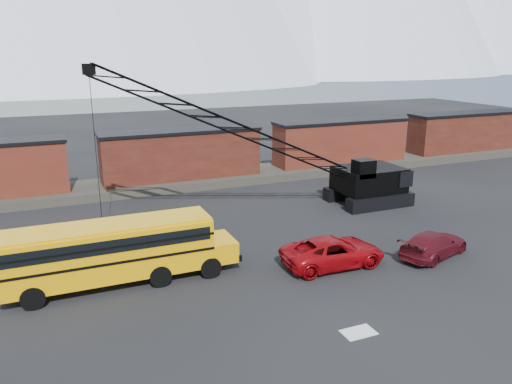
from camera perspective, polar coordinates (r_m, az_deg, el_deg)
ground at (r=24.65m, az=5.31°, el=-11.46°), size 160.00×160.00×0.00m
gravel_berm at (r=43.91m, az=-8.39°, el=1.22°), size 120.00×5.00×0.70m
boxcar_mid at (r=43.38m, az=-8.52°, el=4.31°), size 13.70×3.10×4.17m
boxcar_east_near at (r=49.77m, az=9.66°, el=5.72°), size 13.70×3.10×4.17m
boxcar_east_far at (r=59.88m, az=22.76°, el=6.40°), size 13.70×3.10×4.17m
snow_patch at (r=21.92m, az=11.64°, el=-15.43°), size 1.40×0.90×0.02m
school_bus at (r=25.72m, az=-15.64°, el=-6.42°), size 11.65×2.65×3.19m
red_pickup at (r=27.50m, az=8.81°, el=-6.78°), size 5.78×2.81×1.58m
maroon_suv at (r=30.15m, az=19.64°, el=-5.65°), size 5.28×3.38×1.42m
crawler_crane at (r=33.26m, az=-0.19°, el=6.43°), size 23.00×4.20×10.81m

